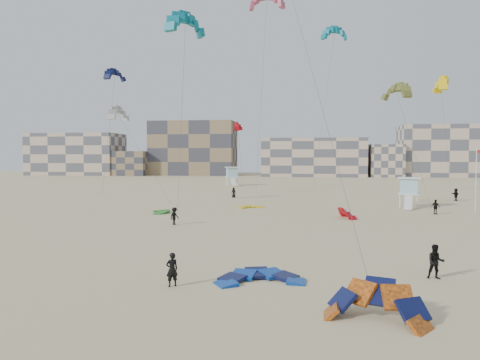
# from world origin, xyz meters

# --- Properties ---
(ground) EXTENTS (320.00, 320.00, 0.00)m
(ground) POSITION_xyz_m (0.00, 0.00, 0.00)
(ground) COLOR #CDB789
(ground) RESTS_ON ground
(kite_ground_blue) EXTENTS (5.20, 5.37, 1.43)m
(kite_ground_blue) POSITION_xyz_m (4.50, 3.04, 0.00)
(kite_ground_blue) COLOR #0844B9
(kite_ground_blue) RESTS_ON ground
(kite_ground_orange) EXTENTS (5.24, 5.25, 4.10)m
(kite_ground_orange) POSITION_xyz_m (9.59, -2.18, 0.00)
(kite_ground_orange) COLOR orange
(kite_ground_orange) RESTS_ON ground
(kite_ground_green) EXTENTS (4.07, 3.94, 1.04)m
(kite_ground_green) POSITION_xyz_m (-9.56, 30.75, 0.00)
(kite_ground_green) COLOR #268126
(kite_ground_green) RESTS_ON ground
(kite_ground_red_far) EXTENTS (3.52, 3.45, 3.01)m
(kite_ground_red_far) POSITION_xyz_m (11.32, 28.81, 0.00)
(kite_ground_red_far) COLOR #BE0019
(kite_ground_red_far) RESTS_ON ground
(kite_ground_yellow) EXTENTS (3.90, 3.99, 0.64)m
(kite_ground_yellow) POSITION_xyz_m (0.25, 37.14, 0.00)
(kite_ground_yellow) COLOR #FBF008
(kite_ground_yellow) RESTS_ON ground
(kitesurfer_main) EXTENTS (0.75, 0.70, 1.72)m
(kitesurfer_main) POSITION_xyz_m (0.19, 1.53, 0.86)
(kitesurfer_main) COLOR black
(kitesurfer_main) RESTS_ON ground
(kitesurfer_b) EXTENTS (0.97, 0.79, 1.85)m
(kitesurfer_b) POSITION_xyz_m (13.74, 4.78, 0.92)
(kitesurfer_b) COLOR black
(kitesurfer_b) RESTS_ON ground
(kitesurfer_c) EXTENTS (1.03, 1.23, 1.66)m
(kitesurfer_c) POSITION_xyz_m (-5.38, 21.95, 0.83)
(kitesurfer_c) COLOR black
(kitesurfer_c) RESTS_ON ground
(kitesurfer_d) EXTENTS (0.96, 1.00, 1.67)m
(kitesurfer_d) POSITION_xyz_m (21.46, 33.47, 0.83)
(kitesurfer_d) COLOR black
(kitesurfer_d) RESTS_ON ground
(kitesurfer_e) EXTENTS (0.85, 0.62, 1.60)m
(kitesurfer_e) POSITION_xyz_m (-3.98, 50.92, 0.80)
(kitesurfer_e) COLOR black
(kitesurfer_e) RESTS_ON ground
(kitesurfer_f) EXTENTS (0.90, 1.77, 1.82)m
(kitesurfer_f) POSITION_xyz_m (28.79, 50.27, 0.91)
(kitesurfer_f) COLOR black
(kitesurfer_f) RESTS_ON ground
(kite_fly_teal_a) EXTENTS (5.84, 5.84, 19.80)m
(kite_fly_teal_a) POSITION_xyz_m (-4.89, 24.60, 19.36)
(kite_fly_teal_a) COLOR #0F8692
(kite_fly_teal_a) RESTS_ON ground
(kite_fly_grey) EXTENTS (11.65, 10.21, 12.19)m
(kite_fly_grey) POSITION_xyz_m (-17.60, 38.53, 11.99)
(kite_fly_grey) COLOR silver
(kite_fly_grey) RESTS_ON ground
(kite_fly_pink) EXTENTS (4.89, 5.98, 27.86)m
(kite_fly_pink) POSITION_xyz_m (1.69, 43.13, 27.34)
(kite_fly_pink) COLOR #C8526C
(kite_fly_pink) RESTS_ON ground
(kite_fly_olive) EXTENTS (5.27, 8.08, 14.43)m
(kite_fly_olive) POSITION_xyz_m (17.44, 35.53, 13.86)
(kite_fly_olive) COLOR brown
(kite_fly_olive) RESTS_ON ground
(kite_fly_yellow) EXTENTS (4.74, 5.15, 16.96)m
(kite_fly_yellow) POSITION_xyz_m (26.03, 48.95, 16.48)
(kite_fly_yellow) COLOR #FBF008
(kite_fly_yellow) RESTS_ON ground
(kite_fly_navy) EXTENTS (4.72, 4.97, 18.72)m
(kite_fly_navy) POSITION_xyz_m (-20.86, 45.39, 18.31)
(kite_fly_navy) COLOR #0E0F46
(kite_fly_navy) RESTS_ON ground
(kite_fly_teal_b) EXTENTS (5.78, 5.08, 26.89)m
(kite_fly_teal_b) POSITION_xyz_m (11.70, 57.99, 26.42)
(kite_fly_teal_b) COLOR #0F8692
(kite_fly_teal_b) RESTS_ON ground
(kite_fly_red) EXTENTS (3.88, 9.38, 11.98)m
(kite_fly_red) POSITION_xyz_m (-5.35, 65.67, 11.84)
(kite_fly_red) COLOR #BE0019
(kite_fly_red) RESTS_ON ground
(lifeguard_tower_near) EXTENTS (3.26, 5.54, 3.82)m
(lifeguard_tower_near) POSITION_xyz_m (20.07, 40.33, 1.89)
(lifeguard_tower_near) COLOR white
(lifeguard_tower_near) RESTS_ON ground
(lifeguard_tower_far) EXTENTS (3.58, 5.98, 4.09)m
(lifeguard_tower_far) POSITION_xyz_m (-8.69, 80.22, 2.03)
(lifeguard_tower_far) COLOR white
(lifeguard_tower_far) RESTS_ON ground
(flagpole) EXTENTS (0.61, 0.09, 7.49)m
(flagpole) POSITION_xyz_m (26.19, 34.95, 3.94)
(flagpole) COLOR white
(flagpole) RESTS_ON ground
(condo_west_a) EXTENTS (30.00, 15.00, 14.00)m
(condo_west_a) POSITION_xyz_m (-70.00, 130.00, 7.00)
(condo_west_a) COLOR #C7AD92
(condo_west_a) RESTS_ON ground
(condo_west_b) EXTENTS (28.00, 14.00, 18.00)m
(condo_west_b) POSITION_xyz_m (-30.00, 134.00, 9.00)
(condo_west_b) COLOR #836D4F
(condo_west_b) RESTS_ON ground
(condo_mid) EXTENTS (32.00, 16.00, 12.00)m
(condo_mid) POSITION_xyz_m (10.00, 130.00, 6.00)
(condo_mid) COLOR #C7AD92
(condo_mid) RESTS_ON ground
(condo_east) EXTENTS (26.00, 14.00, 16.00)m
(condo_east) POSITION_xyz_m (50.00, 132.00, 8.00)
(condo_east) COLOR #C7AD92
(condo_east) RESTS_ON ground
(condo_fill_left) EXTENTS (12.00, 10.00, 8.00)m
(condo_fill_left) POSITION_xyz_m (-50.00, 128.00, 4.00)
(condo_fill_left) COLOR #836D4F
(condo_fill_left) RESTS_ON ground
(condo_fill_right) EXTENTS (10.00, 10.00, 10.00)m
(condo_fill_right) POSITION_xyz_m (32.00, 128.00, 5.00)
(condo_fill_right) COLOR #C7AD92
(condo_fill_right) RESTS_ON ground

